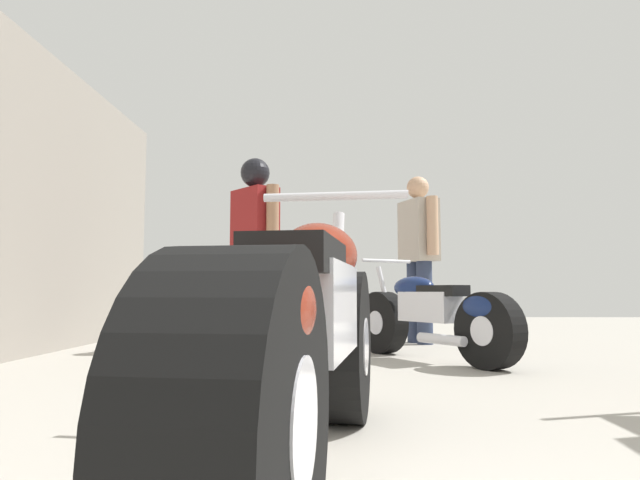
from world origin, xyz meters
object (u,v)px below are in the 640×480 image
object	(u,v)px
mechanic_with_helmet	(255,234)
motorcycle_black_naked	(433,316)
mechanic_in_blue	(419,248)
motorcycle_maroon_cruiser	(306,343)

from	to	relation	value
mechanic_with_helmet	motorcycle_black_naked	bearing A→B (deg)	-28.36
mechanic_in_blue	mechanic_with_helmet	xyz separation A→B (m)	(-1.65, -0.70, 0.08)
motorcycle_maroon_cruiser	mechanic_with_helmet	xyz separation A→B (m)	(-0.66, 3.65, 0.69)
motorcycle_maroon_cruiser	mechanic_with_helmet	distance (m)	3.78
motorcycle_black_naked	mechanic_in_blue	distance (m)	1.66
motorcycle_maroon_cruiser	mechanic_in_blue	xyz separation A→B (m)	(0.99, 4.35, 0.61)
motorcycle_black_naked	mechanic_with_helmet	size ratio (longest dim) A/B	0.86
motorcycle_maroon_cruiser	motorcycle_black_naked	size ratio (longest dim) A/B	1.31
motorcycle_maroon_cruiser	motorcycle_black_naked	world-z (taller)	motorcycle_maroon_cruiser
motorcycle_maroon_cruiser	motorcycle_black_naked	distance (m)	2.96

